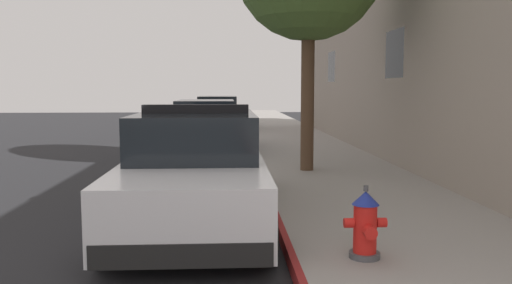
% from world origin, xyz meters
% --- Properties ---
extents(ground_plane, '(29.38, 60.00, 0.20)m').
position_xyz_m(ground_plane, '(-4.45, 10.00, -0.10)').
color(ground_plane, '#232326').
extents(sidewalk_pavement, '(3.10, 60.00, 0.16)m').
position_xyz_m(sidewalk_pavement, '(1.55, 10.00, 0.08)').
color(sidewalk_pavement, gray).
rests_on(sidewalk_pavement, ground).
extents(curb_painted_edge, '(0.08, 60.00, 0.16)m').
position_xyz_m(curb_painted_edge, '(-0.04, 10.00, 0.08)').
color(curb_painted_edge, maroon).
rests_on(curb_painted_edge, ground).
extents(police_cruiser, '(1.94, 4.84, 1.68)m').
position_xyz_m(police_cruiser, '(-1.16, 5.98, 0.74)').
color(police_cruiser, white).
rests_on(police_cruiser, ground).
extents(parked_car_silver_ahead, '(1.94, 4.84, 1.56)m').
position_xyz_m(parked_car_silver_ahead, '(-1.36, 13.89, 0.74)').
color(parked_car_silver_ahead, navy).
rests_on(parked_car_silver_ahead, ground).
extents(parked_car_dark_far, '(1.94, 4.84, 1.56)m').
position_xyz_m(parked_car_dark_far, '(-1.15, 21.40, 0.74)').
color(parked_car_dark_far, black).
rests_on(parked_car_dark_far, ground).
extents(fire_hydrant, '(0.44, 0.40, 0.76)m').
position_xyz_m(fire_hydrant, '(0.69, 3.86, 0.51)').
color(fire_hydrant, '#4C4C51').
rests_on(fire_hydrant, sidewalk_pavement).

